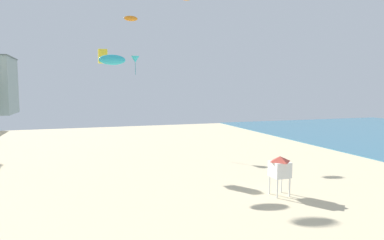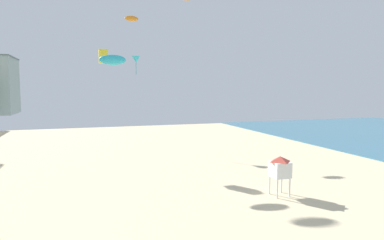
{
  "view_description": "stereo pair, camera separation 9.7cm",
  "coord_description": "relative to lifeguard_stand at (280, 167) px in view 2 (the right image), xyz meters",
  "views": [
    {
      "loc": [
        -2.8,
        -1.78,
        6.79
      ],
      "look_at": [
        4.05,
        18.46,
        4.83
      ],
      "focal_mm": 31.23,
      "sensor_mm": 36.0,
      "label": 1
    },
    {
      "loc": [
        -2.71,
        -1.81,
        6.79
      ],
      "look_at": [
        4.05,
        18.46,
        4.83
      ],
      "focal_mm": 31.23,
      "sensor_mm": 36.0,
      "label": 2
    }
  ],
  "objects": [
    {
      "name": "lifeguard_stand",
      "position": [
        0.0,
        0.0,
        0.0
      ],
      "size": [
        1.1,
        1.1,
        2.55
      ],
      "rotation": [
        0.0,
        0.0,
        -0.32
      ],
      "color": "white",
      "rests_on": "ground"
    },
    {
      "name": "kite_cyan_delta",
      "position": [
        -5.74,
        21.11,
        8.41
      ],
      "size": [
        0.93,
        0.93,
        2.12
      ],
      "color": "#2DB7CC"
    },
    {
      "name": "kite_yellow_box",
      "position": [
        -9.82,
        14.73,
        8.06
      ],
      "size": [
        0.82,
        0.82,
        1.29
      ],
      "color": "yellow"
    },
    {
      "name": "kite_cyan_parafoil",
      "position": [
        -9.37,
        10.36,
        7.39
      ],
      "size": [
        2.17,
        0.6,
        0.84
      ],
      "color": "#2DB7CC"
    },
    {
      "name": "kite_orange_parafoil_3",
      "position": [
        -6.02,
        22.15,
        13.25
      ],
      "size": [
        1.6,
        0.44,
        0.62
      ],
      "color": "orange"
    }
  ]
}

